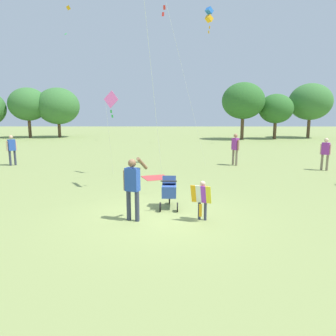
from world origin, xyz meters
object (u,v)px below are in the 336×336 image
at_px(kite_green_novelty, 209,16).
at_px(person_red_shirt, 325,151).
at_px(child_with_butterfly_kite, 202,197).
at_px(stroller, 169,189).
at_px(person_couple_left, 12,148).
at_px(person_adult_flyer, 133,184).
at_px(person_back_turned, 235,147).
at_px(kite_orange_delta, 111,102).
at_px(picnic_blanket, 156,178).

xyz_separation_m(kite_green_novelty, person_red_shirt, (5.97, -1.46, -6.95)).
bearing_deg(child_with_butterfly_kite, stroller, 128.11).
height_order(stroller, person_red_shirt, person_red_shirt).
bearing_deg(person_couple_left, kite_green_novelty, 0.01).
height_order(child_with_butterfly_kite, person_red_shirt, person_red_shirt).
relative_size(person_adult_flyer, person_red_shirt, 1.07).
xyz_separation_m(child_with_butterfly_kite, person_back_turned, (2.78, 9.36, 0.39)).
height_order(child_with_butterfly_kite, person_back_turned, person_back_turned).
height_order(kite_orange_delta, person_red_shirt, kite_orange_delta).
relative_size(person_adult_flyer, picnic_blanket, 1.58).
xyz_separation_m(person_adult_flyer, stroller, (1.00, 1.21, -0.43)).
relative_size(stroller, picnic_blanket, 0.95).
bearing_deg(person_red_shirt, kite_green_novelty, 166.29).
distance_m(stroller, kite_orange_delta, 6.75).
distance_m(person_adult_flyer, stroller, 1.62).
relative_size(stroller, kite_orange_delta, 0.27).
bearing_deg(person_red_shirt, person_couple_left, 175.08).
bearing_deg(person_adult_flyer, picnic_blanket, 86.35).
xyz_separation_m(child_with_butterfly_kite, picnic_blanket, (-1.54, 5.80, -0.66)).
relative_size(person_adult_flyer, kite_green_novelty, 0.22).
bearing_deg(person_back_turned, person_red_shirt, -20.19).
bearing_deg(picnic_blanket, person_adult_flyer, -93.65).
height_order(kite_orange_delta, person_back_turned, kite_orange_delta).
height_order(kite_green_novelty, person_back_turned, kite_green_novelty).
xyz_separation_m(stroller, person_couple_left, (-8.88, 8.06, 0.40)).
height_order(kite_green_novelty, person_red_shirt, kite_green_novelty).
xyz_separation_m(person_couple_left, picnic_blanket, (8.26, -3.42, -1.00)).
bearing_deg(kite_green_novelty, person_back_turned, 4.49).
distance_m(person_couple_left, person_back_turned, 12.59).
bearing_deg(stroller, picnic_blanket, 97.64).
bearing_deg(person_red_shirt, child_with_butterfly_kite, -132.42).
bearing_deg(child_with_butterfly_kite, person_red_shirt, 47.58).
xyz_separation_m(kite_orange_delta, person_back_turned, (6.44, 2.72, -2.40)).
relative_size(kite_orange_delta, kite_green_novelty, 0.48).
distance_m(kite_green_novelty, person_couple_left, 12.94).
bearing_deg(kite_green_novelty, person_red_shirt, -13.71).
distance_m(kite_orange_delta, person_couple_left, 7.10).
bearing_deg(picnic_blanket, person_couple_left, 157.52).
relative_size(kite_orange_delta, person_couple_left, 2.33).
bearing_deg(kite_orange_delta, kite_green_novelty, 28.42).
xyz_separation_m(person_adult_flyer, person_red_shirt, (9.01, 7.81, -0.05)).
height_order(kite_green_novelty, picnic_blanket, kite_green_novelty).
distance_m(person_adult_flyer, picnic_blanket, 5.95).
bearing_deg(kite_green_novelty, person_couple_left, -179.99).
height_order(person_adult_flyer, kite_orange_delta, kite_orange_delta).
xyz_separation_m(person_adult_flyer, kite_green_novelty, (3.04, 9.26, 6.90)).
height_order(person_adult_flyer, person_back_turned, person_adult_flyer).
relative_size(person_couple_left, picnic_blanket, 1.50).
height_order(stroller, kite_orange_delta, kite_orange_delta).
xyz_separation_m(kite_green_novelty, person_back_turned, (1.66, 0.13, -6.88)).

